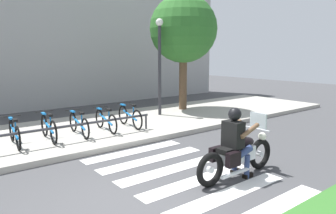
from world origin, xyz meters
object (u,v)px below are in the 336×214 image
Objects in this scene: bicycle_4 at (49,128)px; motorcycle at (238,155)px; bicycle_7 at (130,116)px; street_lamp at (160,58)px; bicycle_3 at (15,133)px; bicycle_6 at (106,120)px; bike_rack at (38,131)px; bicycle_5 at (79,124)px; tree_near_rack at (183,30)px; rider at (236,138)px.

motorcycle is at bearing -63.85° from bicycle_4.
street_lamp reaches higher than bicycle_7.
bicycle_4 is at bearing 116.15° from motorcycle.
bicycle_3 is at bearing 179.97° from bicycle_4.
bike_rack is at bearing -165.52° from bicycle_6.
bicycle_5 is 6.22m from tree_near_rack.
bicycle_4 is (-2.28, 4.65, 0.03)m from motorcycle.
rider is 4.67m from bicycle_7.
tree_near_rack reaches higher than motorcycle.
bicycle_7 is (3.44, -0.00, 0.01)m from bicycle_3.
rider is at bearing 177.44° from motorcycle.
bicycle_4 reaches higher than bicycle_7.
bicycle_5 reaches higher than bicycle_6.
bicycle_3 is (-3.14, 4.65, 0.02)m from motorcycle.
street_lamp is at bearing -165.30° from tree_near_rack.
bicycle_4 is 1.02× the size of bicycle_6.
street_lamp is (4.59, 1.07, 1.83)m from bicycle_4.
street_lamp is (3.73, 1.07, 1.85)m from bicycle_5.
bicycle_5 is at bearing 179.98° from bicycle_6.
rider is 0.90× the size of bicycle_7.
tree_near_rack is (5.25, 1.47, 2.99)m from bicycle_5.
rider reaches higher than bicycle_5.
bicycle_3 reaches higher than bicycle_6.
rider is 6.37m from street_lamp.
bicycle_3 is 7.72m from tree_near_rack.
motorcycle is 4.68m from bicycle_6.
bicycle_3 is at bearing -179.99° from bicycle_6.
bicycle_7 is 0.33× the size of tree_near_rack.
rider is 5.15m from bicycle_4.
tree_near_rack reaches higher than bicycle_5.
rider is at bearing -57.20° from bike_rack.
rider is at bearing -94.60° from bicycle_7.
rider is at bearing -84.03° from bicycle_6.
bicycle_6 is at bearing 95.97° from rider.
motorcycle is 1.39× the size of bicycle_6.
rider is 0.90× the size of bicycle_4.
bicycle_3 is at bearing -168.85° from street_lamp.
bicycle_7 is at bearing -151.86° from street_lamp.
bicycle_5 is at bearing -163.95° from street_lamp.
motorcycle reaches higher than bicycle_7.
rider is at bearing -112.61° from street_lamp.
bicycle_4 is 5.05m from street_lamp.
tree_near_rack is at bearing 15.66° from bicycle_5.
tree_near_rack reaches higher than rider.
bike_rack is 1.75× the size of street_lamp.
motorcycle is at bearing -2.56° from rider.
bicycle_7 is 0.24× the size of bike_rack.
bicycle_3 reaches higher than bike_rack.
bicycle_5 is 0.44× the size of street_lamp.
street_lamp reaches higher than motorcycle.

